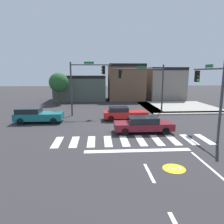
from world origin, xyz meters
TOP-DOWN VIEW (x-y plane):
  - ground_plane at (0.00, 0.00)m, footprint 120.00×120.00m
  - crosswalk_near at (0.00, -4.50)m, footprint 11.38×2.50m
  - lane_markings at (1.06, -12.74)m, footprint 6.80×24.25m
  - bike_detector_marking at (1.39, -9.14)m, footprint 1.18×1.18m
  - curb_corner_northeast at (8.49, 9.42)m, footprint 10.00×10.60m
  - storefront_row at (2.00, 19.20)m, footprint 22.88×6.79m
  - traffic_signal_northeast at (2.97, 5.64)m, footprint 5.94×0.32m
  - traffic_signal_northwest at (-3.89, 4.95)m, footprint 4.62×0.32m
  - traffic_signal_southeast at (5.94, -3.62)m, footprint 0.32×4.55m
  - car_teal at (-8.53, 1.75)m, footprint 4.56×1.94m
  - car_maroon at (1.21, -2.42)m, footprint 4.79×1.79m
  - car_red at (0.19, 2.29)m, footprint 4.50×1.78m
  - roadside_tree at (-8.50, 14.00)m, footprint 2.99×2.99m

SIDE VIEW (x-z plane):
  - ground_plane at x=0.00m, z-range 0.00..0.00m
  - bike_detector_marking at x=1.39m, z-range 0.00..0.01m
  - crosswalk_near at x=0.00m, z-range 0.00..0.01m
  - lane_markings at x=1.06m, z-range 0.00..0.01m
  - curb_corner_northeast at x=8.49m, z-range 0.00..0.15m
  - car_maroon at x=1.21m, z-range 0.02..1.33m
  - car_red at x=0.19m, z-range 0.02..1.40m
  - car_teal at x=-8.53m, z-range 0.02..1.49m
  - storefront_row at x=2.00m, z-range -0.43..5.94m
  - roadside_tree at x=-8.50m, z-range 0.93..5.82m
  - traffic_signal_southeast at x=5.94m, z-range 1.03..6.69m
  - traffic_signal_northeast at x=2.97m, z-range 1.12..6.92m
  - traffic_signal_northwest at x=-3.89m, z-range 1.18..7.26m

